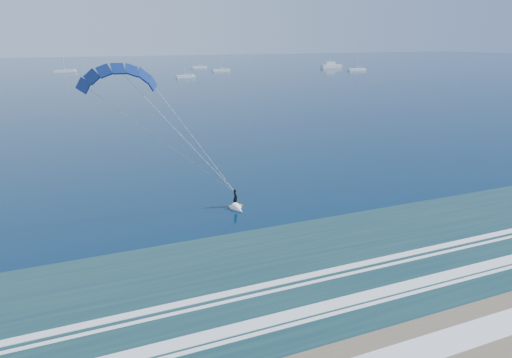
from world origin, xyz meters
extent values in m
plane|color=#072343|center=(0.00, 0.00, 0.00)|extent=(900.00, 900.00, 0.00)
cube|color=#1E423F|center=(0.00, 8.00, 0.01)|extent=(600.00, 22.00, 0.03)
cube|color=white|center=(0.00, 1.50, 0.04)|extent=(600.00, 0.90, 0.07)
cube|color=white|center=(0.00, 5.50, 0.04)|extent=(600.00, 1.10, 0.07)
cube|color=white|center=(0.00, 9.50, 0.04)|extent=(600.00, 0.70, 0.07)
cube|color=white|center=(0.00, -0.50, 0.11)|extent=(600.00, 2.00, 0.02)
cube|color=gold|center=(-0.45, 25.48, 0.04)|extent=(1.49, 0.48, 0.08)
imported|color=black|center=(-0.45, 25.48, 1.00)|extent=(0.49, 0.70, 1.83)
cone|color=white|center=(-0.60, 24.18, 0.08)|extent=(1.31, 1.74, 1.10)
cube|color=white|center=(130.44, 217.23, 0.94)|extent=(12.77, 3.40, 1.87)
cube|color=white|center=(129.44, 217.23, 2.72)|extent=(5.96, 2.72, 1.70)
cylinder|color=silver|center=(129.44, 217.23, 4.57)|extent=(0.16, 0.16, 2.00)
cube|color=white|center=(-13.32, 240.15, 0.60)|extent=(10.41, 2.40, 1.20)
cylinder|color=silver|center=(-13.32, 240.15, 7.50)|extent=(0.18, 0.18, 12.60)
cylinder|color=silver|center=(-12.12, 240.15, 2.00)|extent=(2.60, 0.12, 0.12)
cube|color=white|center=(34.96, 184.04, 0.60)|extent=(7.87, 2.40, 1.20)
cylinder|color=silver|center=(34.96, 184.04, 6.12)|extent=(0.18, 0.18, 9.84)
cylinder|color=silver|center=(36.16, 184.04, 2.00)|extent=(2.60, 0.12, 0.12)
cube|color=white|center=(58.20, 242.93, 0.60)|extent=(8.33, 2.40, 1.20)
cylinder|color=silver|center=(58.20, 242.93, 6.29)|extent=(0.18, 0.18, 10.18)
cylinder|color=silver|center=(59.40, 242.93, 2.00)|extent=(2.60, 0.12, 0.12)
cube|color=white|center=(61.86, 214.36, 0.60)|extent=(8.91, 2.40, 1.20)
cylinder|color=silver|center=(61.86, 214.36, 6.66)|extent=(0.18, 0.18, 10.93)
cylinder|color=silver|center=(63.06, 214.36, 2.00)|extent=(2.60, 0.12, 0.12)
cube|color=white|center=(130.57, 191.86, 0.60)|extent=(10.50, 2.40, 1.20)
cylinder|color=silver|center=(130.57, 191.86, 7.59)|extent=(0.18, 0.18, 12.78)
cylinder|color=silver|center=(131.77, 191.86, 2.00)|extent=(2.60, 0.12, 0.12)
camera|label=1|loc=(-15.97, -16.88, 17.02)|focal=32.00mm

